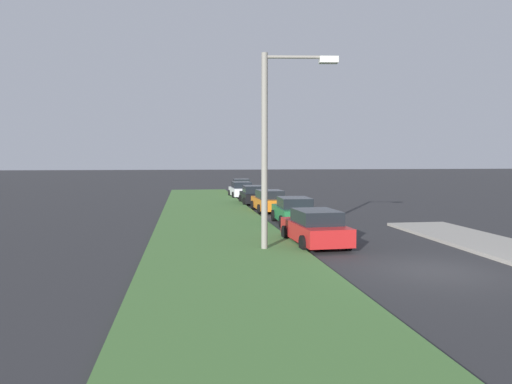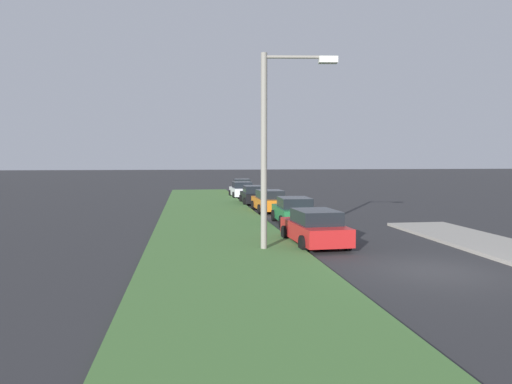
{
  "view_description": "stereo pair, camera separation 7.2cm",
  "coord_description": "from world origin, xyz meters",
  "px_view_note": "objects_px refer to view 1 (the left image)",
  "views": [
    {
      "loc": [
        -13.77,
        7.76,
        3.53
      ],
      "look_at": [
        11.45,
        3.99,
        1.77
      ],
      "focal_mm": 33.18,
      "sensor_mm": 36.0,
      "label": 1
    },
    {
      "loc": [
        -13.78,
        7.69,
        3.53
      ],
      "look_at": [
        11.45,
        3.99,
        1.77
      ],
      "focal_mm": 33.18,
      "sensor_mm": 36.0,
      "label": 2
    }
  ],
  "objects_px": {
    "parked_car_orange": "(269,201)",
    "parked_car_yellow": "(241,186)",
    "streetlight": "(274,137)",
    "parked_car_green": "(294,211)",
    "parked_car_red": "(315,228)",
    "parked_car_black": "(254,195)",
    "parked_car_white": "(241,190)"
  },
  "relations": [
    {
      "from": "parked_car_orange",
      "to": "parked_car_yellow",
      "type": "xyz_separation_m",
      "value": [
        18.33,
        -0.26,
        0.0
      ]
    },
    {
      "from": "parked_car_yellow",
      "to": "streetlight",
      "type": "relative_size",
      "value": 0.58
    },
    {
      "from": "parked_car_green",
      "to": "parked_car_yellow",
      "type": "height_order",
      "value": "same"
    },
    {
      "from": "parked_car_red",
      "to": "streetlight",
      "type": "bearing_deg",
      "value": 116.27
    },
    {
      "from": "parked_car_green",
      "to": "parked_car_black",
      "type": "bearing_deg",
      "value": 4.29
    },
    {
      "from": "parked_car_red",
      "to": "parked_car_green",
      "type": "distance_m",
      "value": 6.36
    },
    {
      "from": "parked_car_white",
      "to": "streetlight",
      "type": "bearing_deg",
      "value": 174.31
    },
    {
      "from": "parked_car_yellow",
      "to": "parked_car_green",
      "type": "bearing_deg",
      "value": -178.41
    },
    {
      "from": "parked_car_red",
      "to": "parked_car_white",
      "type": "relative_size",
      "value": 1.01
    },
    {
      "from": "parked_car_green",
      "to": "parked_car_orange",
      "type": "xyz_separation_m",
      "value": [
        6.22,
        0.26,
        0.0
      ]
    },
    {
      "from": "parked_car_red",
      "to": "parked_car_black",
      "type": "relative_size",
      "value": 1.02
    },
    {
      "from": "parked_car_orange",
      "to": "parked_car_black",
      "type": "distance_m",
      "value": 5.48
    },
    {
      "from": "parked_car_red",
      "to": "parked_car_white",
      "type": "distance_m",
      "value": 24.56
    },
    {
      "from": "parked_car_white",
      "to": "parked_car_yellow",
      "type": "relative_size",
      "value": 1.0
    },
    {
      "from": "parked_car_white",
      "to": "streetlight",
      "type": "relative_size",
      "value": 0.58
    },
    {
      "from": "parked_car_orange",
      "to": "parked_car_black",
      "type": "height_order",
      "value": "same"
    },
    {
      "from": "parked_car_green",
      "to": "parked_car_white",
      "type": "relative_size",
      "value": 1.0
    },
    {
      "from": "parked_car_orange",
      "to": "parked_car_black",
      "type": "xyz_separation_m",
      "value": [
        5.48,
        0.26,
        0.0
      ]
    },
    {
      "from": "parked_car_black",
      "to": "parked_car_yellow",
      "type": "bearing_deg",
      "value": -1.93
    },
    {
      "from": "parked_car_green",
      "to": "parked_car_black",
      "type": "height_order",
      "value": "same"
    },
    {
      "from": "parked_car_white",
      "to": "streetlight",
      "type": "height_order",
      "value": "streetlight"
    },
    {
      "from": "parked_car_yellow",
      "to": "parked_car_orange",
      "type": "bearing_deg",
      "value": -179.22
    },
    {
      "from": "parked_car_green",
      "to": "parked_car_black",
      "type": "xyz_separation_m",
      "value": [
        11.7,
        0.52,
        0.0
      ]
    },
    {
      "from": "parked_car_green",
      "to": "parked_car_yellow",
      "type": "relative_size",
      "value": 1.0
    },
    {
      "from": "parked_car_yellow",
      "to": "streetlight",
      "type": "xyz_separation_m",
      "value": [
        -31.98,
        2.52,
        3.67
      ]
    },
    {
      "from": "parked_car_white",
      "to": "parked_car_yellow",
      "type": "bearing_deg",
      "value": -8.53
    },
    {
      "from": "parked_car_orange",
      "to": "parked_car_white",
      "type": "bearing_deg",
      "value": 1.2
    },
    {
      "from": "parked_car_black",
      "to": "parked_car_white",
      "type": "height_order",
      "value": "same"
    },
    {
      "from": "parked_car_green",
      "to": "parked_car_orange",
      "type": "bearing_deg",
      "value": 4.12
    },
    {
      "from": "parked_car_orange",
      "to": "parked_car_yellow",
      "type": "distance_m",
      "value": 18.33
    },
    {
      "from": "parked_car_black",
      "to": "streetlight",
      "type": "xyz_separation_m",
      "value": [
        -19.12,
        2.0,
        3.67
      ]
    },
    {
      "from": "parked_car_red",
      "to": "parked_car_yellow",
      "type": "height_order",
      "value": "same"
    }
  ]
}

